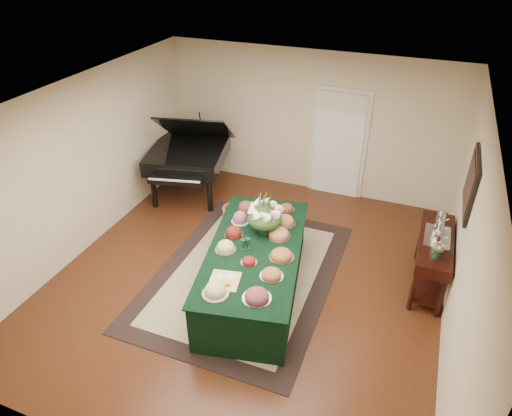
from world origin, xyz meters
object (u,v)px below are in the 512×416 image
at_px(floral_centerpiece, 265,214).
at_px(grand_piano, 188,155).
at_px(buffet_table, 255,269).
at_px(mahogany_sideboard, 434,249).

height_order(floral_centerpiece, grand_piano, grand_piano).
bearing_deg(grand_piano, buffet_table, -44.22).
relative_size(grand_piano, mahogany_sideboard, 1.32).
relative_size(buffet_table, grand_piano, 1.50).
relative_size(floral_centerpiece, grand_piano, 0.27).
bearing_deg(mahogany_sideboard, buffet_table, -156.09).
bearing_deg(grand_piano, mahogany_sideboard, -13.89).
height_order(buffet_table, grand_piano, grand_piano).
relative_size(buffet_table, mahogany_sideboard, 1.98).
relative_size(floral_centerpiece, mahogany_sideboard, 0.36).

